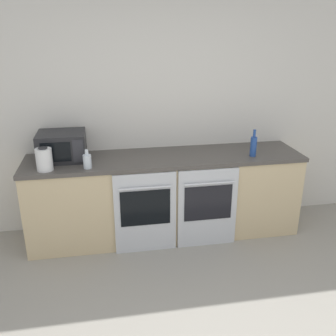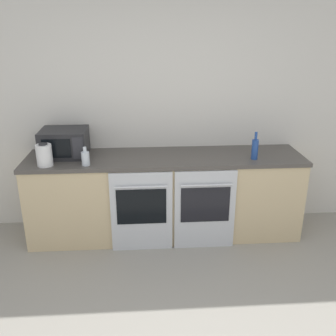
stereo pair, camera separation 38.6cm
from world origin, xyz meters
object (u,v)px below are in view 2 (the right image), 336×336
(oven_left, at_px, (142,212))
(kettle, at_px, (44,155))
(oven_right, at_px, (205,210))
(bottle_clear, at_px, (85,158))
(bottle_blue, at_px, (255,149))
(microwave, at_px, (64,143))

(oven_left, relative_size, kettle, 3.80)
(kettle, bearing_deg, oven_left, -8.02)
(oven_right, xyz_separation_m, bottle_clear, (-1.14, 0.11, 0.53))
(bottle_blue, height_order, kettle, bottle_blue)
(oven_left, height_order, microwave, microwave)
(oven_left, bearing_deg, oven_right, 0.00)
(bottle_clear, distance_m, kettle, 0.38)
(kettle, bearing_deg, microwave, 64.23)
(bottle_clear, bearing_deg, oven_left, -12.32)
(microwave, bearing_deg, oven_right, -16.52)
(oven_left, distance_m, kettle, 1.07)
(bottle_blue, bearing_deg, oven_right, -160.68)
(microwave, relative_size, bottle_blue, 1.65)
(microwave, relative_size, bottle_clear, 2.52)
(oven_right, height_order, bottle_blue, bottle_blue)
(oven_left, height_order, bottle_blue, bottle_blue)
(oven_left, bearing_deg, microwave, 151.66)
(oven_right, relative_size, bottle_blue, 3.01)
(oven_right, bearing_deg, bottle_blue, 19.32)
(microwave, xyz_separation_m, bottle_clear, (0.25, -0.30, -0.07))
(oven_left, xyz_separation_m, microwave, (-0.76, 0.41, 0.59))
(bottle_blue, bearing_deg, oven_left, -171.05)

